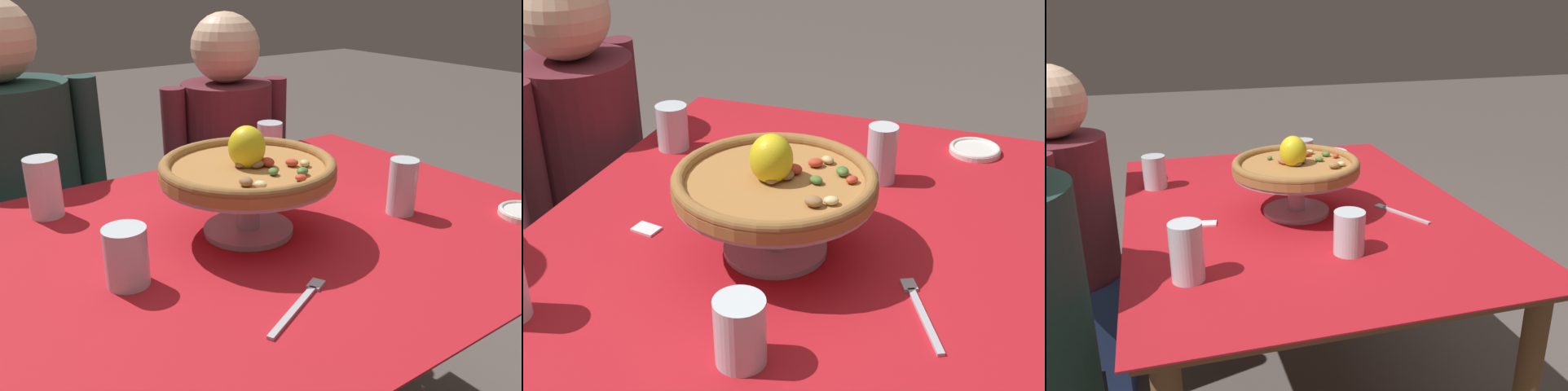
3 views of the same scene
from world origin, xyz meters
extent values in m
cylinder|color=brown|center=(0.57, -0.42, 0.36)|extent=(0.06, 0.06, 0.73)
cylinder|color=brown|center=(0.57, 0.42, 0.36)|extent=(0.06, 0.06, 0.73)
cube|color=brown|center=(0.00, 0.00, 0.74)|extent=(1.26, 0.96, 0.02)
cube|color=red|center=(0.00, 0.00, 0.75)|extent=(1.30, 1.00, 0.00)
cylinder|color=#B7B7C1|center=(-0.03, 0.01, 0.76)|extent=(0.19, 0.19, 0.01)
cylinder|color=#B7B7C1|center=(-0.03, 0.01, 0.82)|extent=(0.05, 0.05, 0.11)
cylinder|color=#B7B7C1|center=(-0.03, 0.01, 0.88)|extent=(0.36, 0.36, 0.01)
cylinder|color=#AD753D|center=(-0.03, 0.01, 0.89)|extent=(0.36, 0.36, 0.02)
torus|color=olive|center=(-0.03, 0.01, 0.90)|extent=(0.36, 0.36, 0.02)
ellipsoid|color=#996B42|center=(-0.02, -0.01, 0.91)|extent=(0.03, 0.02, 0.02)
ellipsoid|color=tan|center=(0.06, -0.05, 0.91)|extent=(0.03, 0.03, 0.01)
ellipsoid|color=#C63D28|center=(0.00, -0.01, 0.91)|extent=(0.03, 0.03, 0.02)
ellipsoid|color=beige|center=(-0.09, -0.10, 0.91)|extent=(0.03, 0.03, 0.01)
ellipsoid|color=#996B42|center=(-0.10, -0.08, 0.91)|extent=(0.03, 0.03, 0.02)
ellipsoid|color=#4C7533|center=(-0.02, -0.06, 0.91)|extent=(0.03, 0.03, 0.01)
ellipsoid|color=#996B42|center=(-0.01, 0.05, 0.91)|extent=(0.04, 0.03, 0.02)
ellipsoid|color=#C63D28|center=(0.04, -0.04, 0.91)|extent=(0.03, 0.03, 0.02)
ellipsoid|color=#C63D28|center=(-0.02, 0.05, 0.91)|extent=(0.03, 0.03, 0.01)
ellipsoid|color=tan|center=(-0.03, 0.02, 0.91)|extent=(0.04, 0.04, 0.02)
ellipsoid|color=#4C7533|center=(0.04, 0.08, 0.91)|extent=(0.02, 0.02, 0.01)
ellipsoid|color=#4C7533|center=(0.02, -0.09, 0.91)|extent=(0.04, 0.03, 0.02)
ellipsoid|color=#996B42|center=(-0.05, 0.01, 0.91)|extent=(0.04, 0.03, 0.02)
ellipsoid|color=#C63D28|center=(0.00, -0.12, 0.91)|extent=(0.03, 0.03, 0.01)
ellipsoid|color=beige|center=(-0.02, 0.04, 0.91)|extent=(0.04, 0.04, 0.02)
ellipsoid|color=yellow|center=(-0.03, 0.02, 0.94)|extent=(0.08, 0.08, 0.09)
cylinder|color=silver|center=(0.31, -0.11, 0.82)|extent=(0.06, 0.06, 0.13)
cylinder|color=silver|center=(0.31, -0.11, 0.79)|extent=(0.06, 0.06, 0.07)
cylinder|color=white|center=(-0.36, 0.35, 0.82)|extent=(0.07, 0.07, 0.14)
cylinder|color=silver|center=(-0.36, 0.35, 0.79)|extent=(0.07, 0.07, 0.07)
cylinder|color=silver|center=(0.31, 0.40, 0.81)|extent=(0.07, 0.07, 0.11)
cylinder|color=silver|center=(0.31, 0.40, 0.79)|extent=(0.07, 0.07, 0.07)
cylinder|color=silver|center=(-0.33, -0.04, 0.81)|extent=(0.08, 0.08, 0.11)
cylinder|color=silver|center=(-0.33, -0.04, 0.78)|extent=(0.07, 0.07, 0.04)
cylinder|color=white|center=(0.53, -0.29, 0.76)|extent=(0.12, 0.12, 0.01)
torus|color=silver|center=(0.53, -0.29, 0.77)|extent=(0.12, 0.12, 0.01)
cube|color=#B7B7C1|center=(-0.15, -0.28, 0.76)|extent=(0.15, 0.08, 0.01)
cube|color=#B7B7C1|center=(-0.06, -0.24, 0.76)|extent=(0.04, 0.04, 0.01)
cube|color=white|center=(-0.05, 0.27, 0.76)|extent=(0.04, 0.06, 0.00)
cube|color=navy|center=(0.35, 0.69, 0.23)|extent=(0.31, 0.35, 0.45)
cylinder|color=maroon|center=(0.35, 0.69, 0.70)|extent=(0.33, 0.33, 0.48)
sphere|color=beige|center=(0.35, 0.69, 1.05)|extent=(0.23, 0.23, 0.23)
cylinder|color=maroon|center=(0.15, 0.71, 0.73)|extent=(0.08, 0.08, 0.41)
cylinder|color=maroon|center=(0.54, 0.67, 0.73)|extent=(0.08, 0.08, 0.41)
camera|label=1|loc=(-0.63, -0.86, 1.26)|focal=37.70mm
camera|label=2|loc=(-1.04, -0.36, 1.46)|focal=47.74mm
camera|label=3|loc=(-1.48, 0.40, 1.35)|focal=37.97mm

